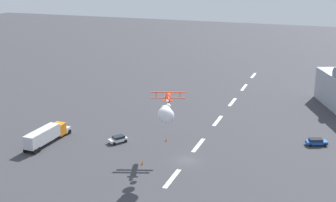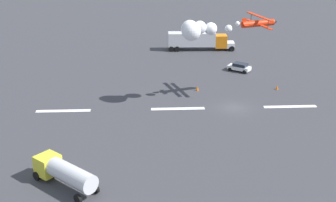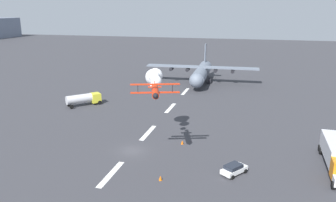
{
  "view_description": "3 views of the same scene",
  "coord_description": "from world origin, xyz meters",
  "px_view_note": "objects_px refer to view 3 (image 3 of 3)",
  "views": [
    {
      "loc": [
        79.82,
        25.37,
        37.86
      ],
      "look_at": [
        -3.97,
        -5.37,
        10.73
      ],
      "focal_mm": 48.77,
      "sensor_mm": 36.0,
      "label": 1
    },
    {
      "loc": [
        13.16,
        66.5,
        28.3
      ],
      "look_at": [
        10.12,
        3.18,
        2.56
      ],
      "focal_mm": 51.96,
      "sensor_mm": 36.0,
      "label": 2
    },
    {
      "loc": [
        -47.76,
        -18.97,
        22.85
      ],
      "look_at": [
        23.24,
        0.0,
        2.33
      ],
      "focal_mm": 35.4,
      "sensor_mm": 36.0,
      "label": 3
    }
  ],
  "objects_px": {
    "semi_truck_orange": "(335,154)",
    "fuel_tanker_truck": "(84,99)",
    "stunt_biplane_red": "(155,78)",
    "followme_car_yellow": "(234,169)",
    "traffic_cone_near": "(160,178)",
    "traffic_cone_far": "(182,142)",
    "cargo_transport_plane": "(201,73)"
  },
  "relations": [
    {
      "from": "semi_truck_orange",
      "to": "traffic_cone_near",
      "type": "xyz_separation_m",
      "value": [
        -10.44,
        23.94,
        -1.74
      ]
    },
    {
      "from": "stunt_biplane_red",
      "to": "traffic_cone_near",
      "type": "distance_m",
      "value": 17.84
    },
    {
      "from": "fuel_tanker_truck",
      "to": "followme_car_yellow",
      "type": "relative_size",
      "value": 1.76
    },
    {
      "from": "cargo_transport_plane",
      "to": "fuel_tanker_truck",
      "type": "distance_m",
      "value": 39.26
    },
    {
      "from": "semi_truck_orange",
      "to": "traffic_cone_far",
      "type": "distance_m",
      "value": 24.0
    },
    {
      "from": "followme_car_yellow",
      "to": "traffic_cone_far",
      "type": "relative_size",
      "value": 5.82
    },
    {
      "from": "fuel_tanker_truck",
      "to": "traffic_cone_near",
      "type": "relative_size",
      "value": 10.26
    },
    {
      "from": "semi_truck_orange",
      "to": "fuel_tanker_truck",
      "type": "xyz_separation_m",
      "value": [
        19.98,
        52.14,
        -0.38
      ]
    },
    {
      "from": "stunt_biplane_red",
      "to": "fuel_tanker_truck",
      "type": "bearing_deg",
      "value": 53.55
    },
    {
      "from": "stunt_biplane_red",
      "to": "semi_truck_orange",
      "type": "relative_size",
      "value": 1.11
    },
    {
      "from": "semi_truck_orange",
      "to": "traffic_cone_near",
      "type": "relative_size",
      "value": 18.4
    },
    {
      "from": "semi_truck_orange",
      "to": "stunt_biplane_red",
      "type": "bearing_deg",
      "value": 84.66
    },
    {
      "from": "followme_car_yellow",
      "to": "fuel_tanker_truck",
      "type": "bearing_deg",
      "value": 55.54
    },
    {
      "from": "stunt_biplane_red",
      "to": "semi_truck_orange",
      "type": "xyz_separation_m",
      "value": [
        -2.69,
        -28.72,
        -9.36
      ]
    },
    {
      "from": "stunt_biplane_red",
      "to": "followme_car_yellow",
      "type": "distance_m",
      "value": 19.94
    },
    {
      "from": "semi_truck_orange",
      "to": "traffic_cone_far",
      "type": "xyz_separation_m",
      "value": [
        2.72,
        23.78,
        -1.74
      ]
    },
    {
      "from": "cargo_transport_plane",
      "to": "stunt_biplane_red",
      "type": "height_order",
      "value": "stunt_biplane_red"
    },
    {
      "from": "traffic_cone_near",
      "to": "traffic_cone_far",
      "type": "relative_size",
      "value": 1.0
    },
    {
      "from": "cargo_transport_plane",
      "to": "traffic_cone_far",
      "type": "relative_size",
      "value": 46.96
    },
    {
      "from": "fuel_tanker_truck",
      "to": "cargo_transport_plane",
      "type": "bearing_deg",
      "value": -36.81
    },
    {
      "from": "stunt_biplane_red",
      "to": "followme_car_yellow",
      "type": "relative_size",
      "value": 3.51
    },
    {
      "from": "cargo_transport_plane",
      "to": "traffic_cone_far",
      "type": "height_order",
      "value": "cargo_transport_plane"
    },
    {
      "from": "followme_car_yellow",
      "to": "traffic_cone_near",
      "type": "xyz_separation_m",
      "value": [
        -4.45,
        9.65,
        -0.44
      ]
    },
    {
      "from": "stunt_biplane_red",
      "to": "semi_truck_orange",
      "type": "height_order",
      "value": "stunt_biplane_red"
    },
    {
      "from": "traffic_cone_near",
      "to": "traffic_cone_far",
      "type": "xyz_separation_m",
      "value": [
        13.16,
        -0.15,
        0.0
      ]
    },
    {
      "from": "fuel_tanker_truck",
      "to": "traffic_cone_far",
      "type": "xyz_separation_m",
      "value": [
        -17.27,
        -28.36,
        -1.36
      ]
    },
    {
      "from": "fuel_tanker_truck",
      "to": "traffic_cone_near",
      "type": "height_order",
      "value": "fuel_tanker_truck"
    },
    {
      "from": "semi_truck_orange",
      "to": "traffic_cone_far",
      "type": "bearing_deg",
      "value": 83.48
    },
    {
      "from": "stunt_biplane_red",
      "to": "followme_car_yellow",
      "type": "xyz_separation_m",
      "value": [
        -8.68,
        -14.43,
        -10.67
      ]
    },
    {
      "from": "semi_truck_orange",
      "to": "followme_car_yellow",
      "type": "distance_m",
      "value": 15.54
    },
    {
      "from": "followme_car_yellow",
      "to": "semi_truck_orange",
      "type": "bearing_deg",
      "value": -67.25
    },
    {
      "from": "stunt_biplane_red",
      "to": "fuel_tanker_truck",
      "type": "height_order",
      "value": "stunt_biplane_red"
    }
  ]
}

